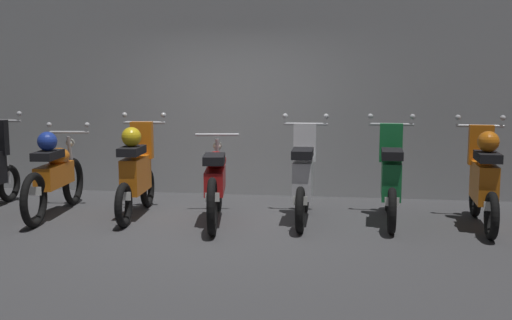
# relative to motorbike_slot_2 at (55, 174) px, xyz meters

# --- Properties ---
(ground_plane) EXTENTS (80.00, 80.00, 0.00)m
(ground_plane) POSITION_rel_motorbike_slot_2_xyz_m (2.10, -0.45, -0.53)
(ground_plane) COLOR #424244
(back_wall) EXTENTS (16.38, 0.30, 3.28)m
(back_wall) POSITION_rel_motorbike_slot_2_xyz_m (2.10, 1.87, 1.11)
(back_wall) COLOR #9EA0A3
(back_wall) RESTS_ON ground
(motorbike_slot_2) EXTENTS (0.59, 1.95, 1.15)m
(motorbike_slot_2) POSITION_rel_motorbike_slot_2_xyz_m (0.00, 0.00, 0.00)
(motorbike_slot_2) COLOR black
(motorbike_slot_2) RESTS_ON ground
(motorbike_slot_3) EXTENTS (0.59, 1.68, 1.29)m
(motorbike_slot_3) POSITION_rel_motorbike_slot_2_xyz_m (1.05, 0.09, 0.04)
(motorbike_slot_3) COLOR black
(motorbike_slot_3) RESTS_ON ground
(motorbike_slot_4) EXTENTS (0.56, 1.94, 1.03)m
(motorbike_slot_4) POSITION_rel_motorbike_slot_2_xyz_m (2.09, -0.06, -0.04)
(motorbike_slot_4) COLOR black
(motorbike_slot_4) RESTS_ON ground
(motorbike_slot_5) EXTENTS (0.59, 1.68, 1.29)m
(motorbike_slot_5) POSITION_rel_motorbike_slot_2_xyz_m (3.14, 0.13, -0.00)
(motorbike_slot_5) COLOR black
(motorbike_slot_5) RESTS_ON ground
(motorbike_slot_6) EXTENTS (0.59, 1.68, 1.29)m
(motorbike_slot_6) POSITION_rel_motorbike_slot_2_xyz_m (4.19, 0.22, -0.00)
(motorbike_slot_6) COLOR black
(motorbike_slot_6) RESTS_ON ground
(motorbike_slot_7) EXTENTS (0.59, 1.68, 1.29)m
(motorbike_slot_7) POSITION_rel_motorbike_slot_2_xyz_m (5.24, 0.10, 0.04)
(motorbike_slot_7) COLOR black
(motorbike_slot_7) RESTS_ON ground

